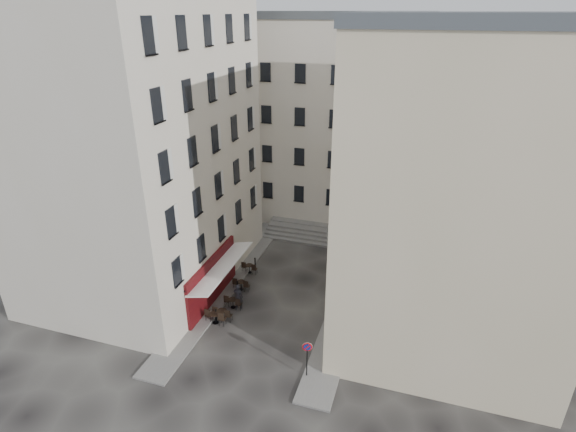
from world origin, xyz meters
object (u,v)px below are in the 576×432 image
at_px(no_parking_sign, 307,353).
at_px(pedestrian, 238,296).
at_px(bistro_table_a, 216,317).
at_px(bistro_table_b, 223,314).

relative_size(no_parking_sign, pedestrian, 1.28).
relative_size(bistro_table_a, pedestrian, 0.76).
bearing_deg(bistro_table_b, no_parking_sign, -26.22).
bearing_deg(bistro_table_b, pedestrian, 71.68).
distance_m(no_parking_sign, pedestrian, 7.83).
height_order(no_parking_sign, bistro_table_a, no_parking_sign).
height_order(bistro_table_a, pedestrian, pedestrian).
bearing_deg(pedestrian, no_parking_sign, 142.75).
height_order(no_parking_sign, pedestrian, no_parking_sign).
bearing_deg(no_parking_sign, bistro_table_a, 142.53).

